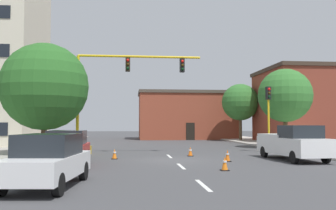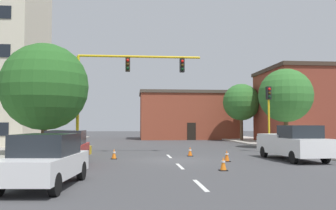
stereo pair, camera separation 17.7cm
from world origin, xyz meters
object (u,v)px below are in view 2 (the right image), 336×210
sedan_red_near_left (66,147)px  traffic_cone_roadside_d (227,156)px  traffic_signal_gantry (96,121)px  sedan_white_mid_left (45,160)px  pickup_truck_white (293,143)px  tree_right_far (241,102)px  traffic_cone_roadside_a (114,154)px  traffic_cone_roadside_c (190,152)px  tree_right_mid (286,96)px  traffic_light_pole_right (269,104)px  traffic_cone_roadside_b (223,164)px  tree_left_near (45,87)px

sedan_red_near_left → traffic_cone_roadside_d: 8.53m
traffic_signal_gantry → sedan_white_mid_left: (-0.29, -12.88, -1.37)m
pickup_truck_white → traffic_cone_roadside_d: 4.01m
pickup_truck_white → sedan_white_mid_left: size_ratio=1.18×
traffic_signal_gantry → sedan_white_mid_left: traffic_signal_gantry is taller
tree_right_far → traffic_cone_roadside_d: size_ratio=10.48×
traffic_cone_roadside_a → traffic_cone_roadside_c: 4.95m
traffic_cone_roadside_d → tree_right_mid: bearing=52.4°
traffic_light_pole_right → pickup_truck_white: 6.37m
traffic_signal_gantry → traffic_cone_roadside_b: traffic_signal_gantry is taller
tree_right_mid → traffic_cone_roadside_d: size_ratio=10.34×
sedan_red_near_left → traffic_cone_roadside_c: size_ratio=7.49×
traffic_signal_gantry → traffic_cone_roadside_d: traffic_signal_gantry is taller
traffic_cone_roadside_c → traffic_cone_roadside_d: bearing=-66.8°
traffic_cone_roadside_a → traffic_cone_roadside_c: size_ratio=1.00×
traffic_signal_gantry → traffic_cone_roadside_a: bearing=-67.7°
tree_left_near → tree_right_mid: bearing=16.8°
traffic_signal_gantry → traffic_cone_roadside_b: (6.56, -9.36, -1.95)m
traffic_cone_roadside_a → traffic_signal_gantry: bearing=112.3°
pickup_truck_white → traffic_cone_roadside_d: pickup_truck_white is taller
tree_right_mid → sedan_white_mid_left: tree_right_mid is taller
tree_right_mid → traffic_cone_roadside_b: size_ratio=10.72×
sedan_white_mid_left → tree_left_near: bearing=103.7°
traffic_light_pole_right → traffic_cone_roadside_d: size_ratio=7.37×
pickup_truck_white → traffic_cone_roadside_d: bearing=-174.2°
sedan_white_mid_left → traffic_cone_roadside_d: sedan_white_mid_left is taller
pickup_truck_white → traffic_cone_roadside_b: (-5.07, -4.16, -0.67)m
traffic_light_pole_right → tree_left_near: size_ratio=0.66×
traffic_signal_gantry → tree_right_far: 23.10m
sedan_red_near_left → sedan_white_mid_left: (0.46, -6.29, 0.00)m
traffic_light_pole_right → tree_left_near: tree_left_near is taller
tree_right_far → traffic_cone_roadside_d: (-7.68, -22.68, -4.31)m
tree_right_far → sedan_white_mid_left: bearing=-117.6°
traffic_signal_gantry → traffic_cone_roadside_d: bearing=-36.1°
tree_right_far → traffic_cone_roadside_a: tree_right_far is taller
sedan_red_near_left → traffic_cone_roadside_c: sedan_red_near_left is taller
traffic_light_pole_right → sedan_red_near_left: traffic_light_pole_right is taller
traffic_cone_roadside_b → tree_right_mid: bearing=57.3°
tree_right_far → sedan_white_mid_left: (-15.67, -29.95, -3.74)m
sedan_red_near_left → traffic_cone_roadside_c: bearing=32.7°
traffic_cone_roadside_a → traffic_cone_roadside_c: bearing=16.9°
traffic_cone_roadside_c → sedan_red_near_left: bearing=-147.3°
traffic_signal_gantry → tree_left_near: bearing=-159.2°
traffic_signal_gantry → sedan_red_near_left: traffic_signal_gantry is taller
traffic_light_pole_right → sedan_white_mid_left: (-12.75, -13.45, -2.64)m
traffic_light_pole_right → traffic_cone_roadside_c: (-6.26, -2.69, -3.23)m
sedan_red_near_left → traffic_cone_roadside_b: sedan_red_near_left is taller
traffic_cone_roadside_a → traffic_cone_roadside_b: traffic_cone_roadside_b is taller
tree_right_far → traffic_cone_roadside_d: 24.33m
tree_left_near → sedan_red_near_left: (2.38, -5.39, -3.57)m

